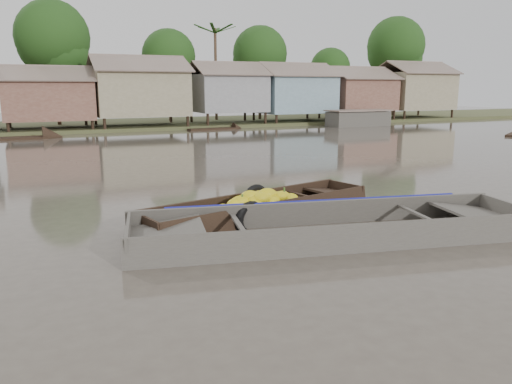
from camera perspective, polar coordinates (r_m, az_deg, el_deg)
name	(u,v)px	position (r m, az deg, el deg)	size (l,w,h in m)	color
ground	(319,241)	(10.35, 7.23, -5.57)	(120.00, 120.00, 0.00)	#4A4239
riverbank	(140,87)	(41.08, -13.15, 11.59)	(120.00, 12.47, 10.22)	#384723
banana_boat	(258,208)	(12.22, 0.19, -1.80)	(6.43, 2.91, 0.88)	black
viewer_boat	(335,233)	(10.66, 8.97, -4.65)	(8.81, 3.98, 0.69)	#46413B
distant_boats	(281,127)	(36.36, 2.90, 7.48)	(48.95, 14.36, 1.38)	black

